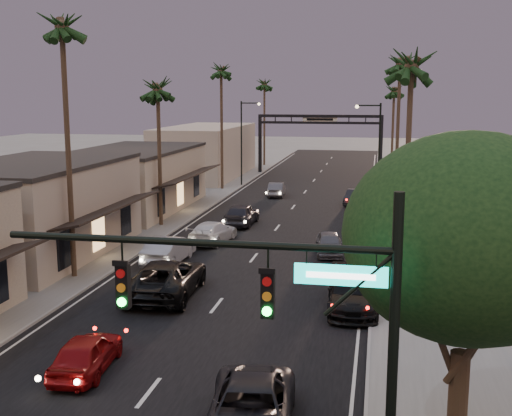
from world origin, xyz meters
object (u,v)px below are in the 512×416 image
at_px(arch, 320,129).
at_px(palm_far, 264,81).
at_px(streetlight_right, 376,148).
at_px(oncoming_silver, 169,249).
at_px(curbside_near, 250,411).
at_px(oncoming_pickup, 166,278).
at_px(palm_ra, 412,57).
at_px(oncoming_red, 86,353).
at_px(curbside_black, 352,292).
at_px(corner_tree, 470,246).
at_px(palm_rc, 394,87).
at_px(palm_lb, 61,19).
at_px(palm_lc, 158,83).
at_px(traffic_signal, 300,318).
at_px(palm_rb, 400,59).
at_px(palm_ld, 221,67).
at_px(streetlight_left, 244,136).

distance_m(arch, palm_far, 12.96).
bearing_deg(arch, streetlight_right, -74.53).
relative_size(oncoming_silver, curbside_near, 0.91).
bearing_deg(oncoming_pickup, streetlight_right, -114.39).
xyz_separation_m(palm_ra, curbside_near, (-4.80, -15.98, -10.70)).
distance_m(oncoming_silver, curbside_near, 19.83).
relative_size(streetlight_right, oncoming_red, 2.20).
distance_m(streetlight_right, curbside_black, 25.71).
xyz_separation_m(corner_tree, palm_far, (-17.78, 70.55, 5.46)).
height_order(palm_rc, palm_far, palm_far).
relative_size(palm_lb, palm_lc, 1.25).
distance_m(streetlight_right, oncoming_red, 35.51).
distance_m(palm_lc, curbside_black, 24.04).
xyz_separation_m(palm_lc, curbside_near, (12.40, -27.98, -9.72)).
distance_m(traffic_signal, arch, 66.24).
bearing_deg(palm_lc, arch, 75.80).
xyz_separation_m(traffic_signal, palm_far, (-13.99, 74.00, 6.36)).
relative_size(arch, palm_rc, 1.25).
bearing_deg(palm_rc, curbside_black, -93.10).
height_order(palm_lb, curbside_black, palm_lb).
xyz_separation_m(palm_lc, oncoming_silver, (3.97, -10.03, -9.66)).
bearing_deg(palm_rb, palm_far, 116.43).
height_order(palm_lb, palm_far, palm_lb).
bearing_deg(streetlight_right, palm_lc, -149.89).
relative_size(palm_lc, palm_ra, 0.92).
bearing_deg(oncoming_silver, streetlight_right, -118.78).
distance_m(arch, streetlight_right, 25.94).
bearing_deg(palm_far, oncoming_red, -85.23).
bearing_deg(curbside_black, palm_far, 100.64).
relative_size(corner_tree, curbside_black, 1.61).
distance_m(corner_tree, palm_rc, 56.74).
distance_m(palm_lb, palm_lc, 14.30).
bearing_deg(palm_ra, streetlight_right, 94.57).
xyz_separation_m(palm_lc, palm_rb, (17.20, 8.00, 1.95)).
distance_m(palm_ld, oncoming_pickup, 37.28).
height_order(palm_rc, curbside_black, palm_rc).
distance_m(palm_rb, oncoming_red, 36.68).
relative_size(traffic_signal, streetlight_left, 0.95).
relative_size(palm_lb, palm_ra, 1.15).
bearing_deg(curbside_black, traffic_signal, -95.20).
distance_m(streetlight_left, oncoming_pickup, 38.45).
distance_m(palm_lb, oncoming_pickup, 13.92).
height_order(palm_rb, oncoming_silver, palm_rb).
height_order(palm_lc, palm_ra, palm_ra).
bearing_deg(corner_tree, curbside_near, 174.25).
height_order(palm_lc, palm_rc, same).
bearing_deg(corner_tree, palm_ld, 110.81).
relative_size(oncoming_silver, curbside_black, 0.89).
height_order(streetlight_right, palm_ra, palm_ra).
height_order(traffic_signal, curbside_black, traffic_signal).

